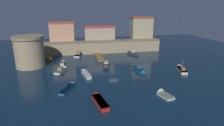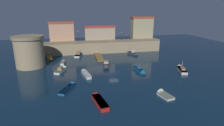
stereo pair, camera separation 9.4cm
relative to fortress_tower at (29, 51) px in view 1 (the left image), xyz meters
The scene contains 20 objects.
ground_plane 24.92m from the fortress_tower, 23.15° to the right, with size 126.36×126.36×0.00m, color #0C2338.
quay_wall 26.32m from the fortress_tower, 30.79° to the left, with size 46.39×4.30×4.55m.
old_town_backdrop 30.18m from the fortress_tower, 35.48° to the left, with size 40.67×4.50×8.78m.
fortress_tower is the anchor object (origin of this frame).
pier_dock 22.09m from the fortress_tower, 16.29° to the left, with size 2.25×10.69×0.70m.
quay_lamp_0 19.89m from the fortress_tower, 42.89° to the left, with size 0.32×0.32×3.87m.
quay_lamp_1 33.59m from the fortress_tower, 23.60° to the left, with size 0.32×0.32×3.00m.
moored_boat_0 38.65m from the fortress_tower, 41.38° to the right, with size 2.58×4.47×1.68m.
moored_boat_1 30.49m from the fortress_tower, 57.82° to the right, with size 2.66×7.25×1.44m.
moored_boat_2 21.55m from the fortress_tower, 58.66° to the right, with size 4.15×6.77×1.30m.
moored_boat_3 9.71m from the fortress_tower, 57.84° to the left, with size 2.62×6.23×1.21m.
moored_boat_4 31.79m from the fortress_tower, 20.75° to the right, with size 1.91×6.94×1.60m.
moored_boat_5 18.67m from the fortress_tower, 35.02° to the right, with size 2.41×7.21×1.14m.
moored_boat_6 34.86m from the fortress_tower, 12.41° to the left, with size 3.18×5.39×2.81m.
moored_boat_7 18.11m from the fortress_tower, 35.83° to the left, with size 3.50×5.97×3.15m.
moored_boat_8 10.00m from the fortress_tower, ahead, with size 1.52×4.26×1.06m.
moored_boat_9 11.49m from the fortress_tower, 32.67° to the right, with size 3.77×6.10×1.79m.
moored_boat_10 22.28m from the fortress_tower, 13.50° to the right, with size 3.03×6.92×2.00m.
moored_boat_11 42.83m from the fortress_tower, 16.86° to the right, with size 3.57×7.20×3.40m.
mooring_buoy_0 30.30m from the fortress_tower, 14.91° to the right, with size 0.72×0.72×0.72m, color red.
Camera 1 is at (-10.67, -46.97, 16.54)m, focal length 30.44 mm.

